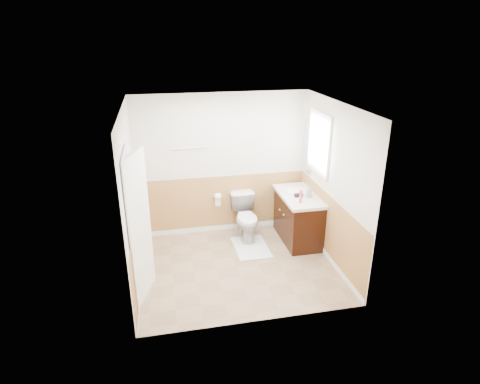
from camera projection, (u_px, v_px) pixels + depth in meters
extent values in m
plane|color=#8C7051|center=(237.00, 266.00, 6.29)|extent=(3.00, 3.00, 0.00)
plane|color=white|center=(236.00, 106.00, 5.36)|extent=(3.00, 3.00, 0.00)
plane|color=silver|center=(222.00, 165.00, 7.01)|extent=(3.00, 0.00, 3.00)
plane|color=silver|center=(259.00, 234.00, 4.64)|extent=(3.00, 0.00, 3.00)
plane|color=silver|center=(130.00, 201.00, 5.54)|extent=(0.00, 3.00, 3.00)
plane|color=silver|center=(333.00, 185.00, 6.11)|extent=(0.00, 3.00, 3.00)
plane|color=#B27C47|center=(223.00, 205.00, 7.27)|extent=(3.00, 0.00, 3.00)
plane|color=#B27C47|center=(258.00, 287.00, 4.94)|extent=(3.00, 0.00, 3.00)
plane|color=#B27C47|center=(136.00, 248.00, 5.82)|extent=(0.00, 2.60, 2.60)
plane|color=#B27C47|center=(329.00, 229.00, 6.39)|extent=(0.00, 2.60, 2.60)
imported|color=silver|center=(246.00, 218.00, 7.04)|extent=(0.44, 0.76, 0.77)
cube|color=silver|center=(251.00, 247.00, 6.82)|extent=(0.56, 0.81, 0.02)
cube|color=black|center=(298.00, 219.00, 6.97)|extent=(0.55, 1.10, 0.80)
sphere|color=silver|center=(284.00, 215.00, 6.76)|extent=(0.03, 0.03, 0.03)
sphere|color=silver|center=(280.00, 210.00, 6.94)|extent=(0.03, 0.03, 0.03)
cube|color=beige|center=(299.00, 196.00, 6.81)|extent=(0.60, 1.15, 0.05)
cylinder|color=white|center=(297.00, 191.00, 6.93)|extent=(0.36, 0.36, 0.02)
cylinder|color=silver|center=(307.00, 187.00, 6.94)|extent=(0.02, 0.02, 0.14)
cylinder|color=#F03E5A|center=(301.00, 196.00, 6.45)|extent=(0.05, 0.05, 0.22)
imported|color=#9096A3|center=(309.00, 192.00, 6.68)|extent=(0.08, 0.08, 0.18)
cylinder|color=black|center=(299.00, 195.00, 6.70)|extent=(0.14, 0.07, 0.07)
cylinder|color=black|center=(297.00, 197.00, 6.69)|extent=(0.03, 0.03, 0.07)
cube|color=silver|center=(307.00, 147.00, 6.99)|extent=(0.02, 0.35, 0.90)
cube|color=white|center=(319.00, 143.00, 6.45)|extent=(0.04, 0.80, 1.00)
cube|color=white|center=(320.00, 143.00, 6.45)|extent=(0.01, 0.70, 0.90)
cube|color=white|center=(138.00, 230.00, 5.24)|extent=(0.29, 0.78, 2.04)
cube|color=white|center=(132.00, 230.00, 5.22)|extent=(0.02, 0.92, 2.10)
sphere|color=silver|center=(144.00, 223.00, 5.57)|extent=(0.06, 0.06, 0.06)
cylinder|color=silver|center=(190.00, 148.00, 6.72)|extent=(0.62, 0.02, 0.02)
cylinder|color=silver|center=(218.00, 196.00, 7.13)|extent=(0.14, 0.02, 0.02)
cylinder|color=white|center=(218.00, 196.00, 7.13)|extent=(0.10, 0.11, 0.11)
cube|color=white|center=(218.00, 202.00, 7.17)|extent=(0.10, 0.01, 0.16)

